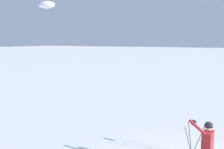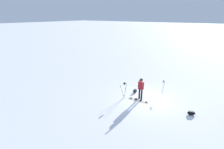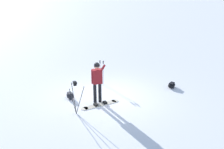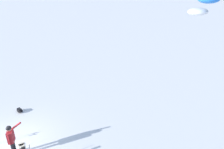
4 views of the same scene
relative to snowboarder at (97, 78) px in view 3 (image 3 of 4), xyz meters
name	(u,v)px [view 3 (image 3 of 4)]	position (x,y,z in m)	size (l,w,h in m)	color
ground_plane	(105,97)	(0.54, 0.36, -1.11)	(300.00, 300.00, 0.00)	white
snowboarder	(97,78)	(0.00, 0.00, 0.00)	(0.46, 0.74, 1.82)	black
snowboard	(100,104)	(-0.01, -0.31, -1.08)	(1.75, 0.37, 0.10)	beige
gear_bag_large	(70,95)	(-0.94, 0.89, -0.95)	(0.31, 0.50, 0.29)	black
camera_tripod	(75,91)	(-1.18, -0.58, -0.15)	(0.61, 0.64, 1.35)	#262628
gear_bag_small	(172,85)	(3.95, -0.18, -0.97)	(0.61, 0.52, 0.27)	black
ski_poles	(102,68)	(1.15, 2.01, -0.31)	(0.25, 0.29, 1.21)	gray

